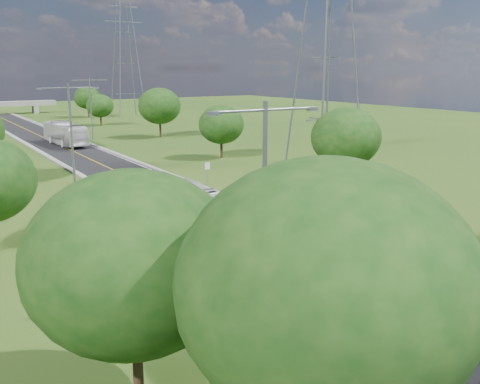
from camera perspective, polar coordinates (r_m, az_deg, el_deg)
name	(u,v)px	position (r m, az deg, el deg)	size (l,w,h in m)	color
ground	(90,159)	(71.53, -15.74, 3.38)	(260.00, 260.00, 0.00)	#264914
road	(77,153)	(77.24, -17.04, 4.00)	(8.00, 150.00, 0.06)	black
curb_left	(45,155)	(76.25, -20.12, 3.73)	(0.50, 150.00, 0.22)	gray
curb_right	(107,150)	(78.43, -14.05, 4.37)	(0.50, 150.00, 0.22)	gray
speed_limit_sign	(207,170)	(53.07, -3.50, 2.37)	(0.55, 0.09, 2.40)	slate
streetlight_near_left	(265,190)	(24.74, 2.64, 0.27)	(5.90, 0.25, 10.00)	slate
streetlight_mid_left	(71,126)	(54.83, -17.59, 6.72)	(5.90, 0.25, 10.00)	slate
streetlight_far_right	(91,103)	(89.75, -15.64, 9.08)	(5.90, 0.25, 10.00)	slate
power_tower_near	(327,45)	(63.55, 9.29, 15.23)	(9.00, 6.40, 28.00)	slate
power_tower_far	(126,57)	(131.08, -12.11, 13.90)	(9.00, 6.40, 28.00)	slate
tree_la	(133,262)	(17.91, -11.36, -7.30)	(7.14, 7.14, 8.30)	black
tree_lf	(326,286)	(14.28, 9.16, -9.90)	(7.98, 7.98, 9.28)	black
tree_rb	(346,137)	(52.46, 11.22, 5.73)	(6.72, 6.72, 7.82)	black
tree_rc	(221,125)	(69.54, -2.01, 7.20)	(5.88, 5.88, 6.84)	black
tree_rd	(159,106)	(91.72, -8.59, 9.06)	(7.14, 7.14, 8.30)	black
tree_re	(100,106)	(113.35, -14.71, 8.89)	(5.46, 5.46, 6.35)	black
tree_rf	(88,98)	(133.43, -15.94, 9.65)	(6.30, 6.30, 7.33)	black
bus_outbound	(65,134)	(85.40, -18.14, 5.92)	(2.88, 12.29, 3.42)	silver
bus_inbound	(175,197)	(42.47, -6.92, -0.55)	(2.41, 10.31, 2.87)	white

